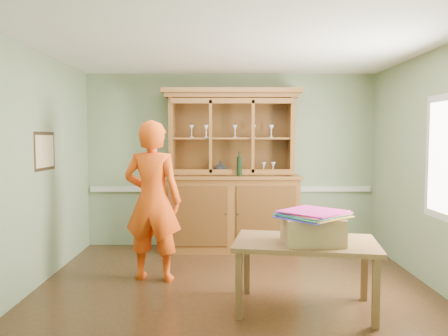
{
  "coord_description": "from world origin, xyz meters",
  "views": [
    {
      "loc": [
        -0.14,
        -4.87,
        1.71
      ],
      "look_at": [
        -0.11,
        0.4,
        1.34
      ],
      "focal_mm": 35.0,
      "sensor_mm": 36.0,
      "label": 1
    }
  ],
  "objects_px": {
    "china_hutch": "(231,194)",
    "person": "(153,201)",
    "dining_table": "(305,249)",
    "cardboard_box": "(312,230)"
  },
  "relations": [
    {
      "from": "cardboard_box",
      "to": "person",
      "type": "relative_size",
      "value": 0.29
    },
    {
      "from": "cardboard_box",
      "to": "person",
      "type": "xyz_separation_m",
      "value": [
        -1.7,
        1.03,
        0.14
      ]
    },
    {
      "from": "dining_table",
      "to": "cardboard_box",
      "type": "height_order",
      "value": "cardboard_box"
    },
    {
      "from": "dining_table",
      "to": "person",
      "type": "height_order",
      "value": "person"
    },
    {
      "from": "china_hutch",
      "to": "person",
      "type": "xyz_separation_m",
      "value": [
        -0.97,
        -1.42,
        0.11
      ]
    },
    {
      "from": "china_hutch",
      "to": "dining_table",
      "type": "bearing_deg",
      "value": -73.77
    },
    {
      "from": "dining_table",
      "to": "china_hutch",
      "type": "bearing_deg",
      "value": 115.96
    },
    {
      "from": "china_hutch",
      "to": "person",
      "type": "distance_m",
      "value": 1.72
    },
    {
      "from": "china_hutch",
      "to": "person",
      "type": "relative_size",
      "value": 1.27
    },
    {
      "from": "person",
      "to": "china_hutch",
      "type": "bearing_deg",
      "value": -115.07
    }
  ]
}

